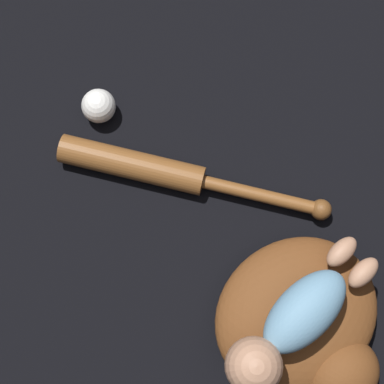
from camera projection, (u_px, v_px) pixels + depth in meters
ground_plane at (292, 315)px, 1.25m from camera, size 6.00×6.00×0.00m
baseball_glove at (304, 325)px, 1.19m from camera, size 0.34×0.35×0.10m
baby_figure at (290, 328)px, 1.10m from camera, size 0.34×0.11×0.10m
baseball_bat at (160, 171)px, 1.29m from camera, size 0.35×0.48×0.06m
baseball at (99, 106)px, 1.31m from camera, size 0.07×0.07×0.07m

